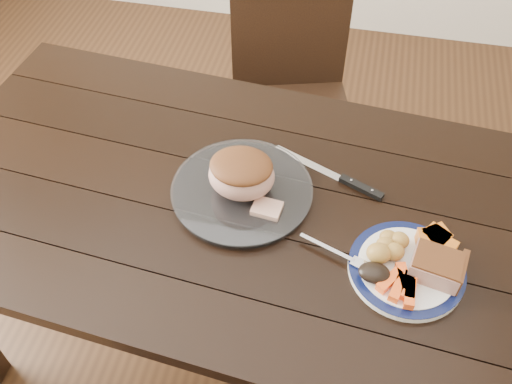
% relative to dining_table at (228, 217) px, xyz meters
% --- Properties ---
extents(ground, '(4.00, 4.00, 0.00)m').
position_rel_dining_table_xyz_m(ground, '(0.00, 0.00, -0.66)').
color(ground, '#472B16').
rests_on(ground, ground).
extents(dining_table, '(1.67, 1.04, 0.75)m').
position_rel_dining_table_xyz_m(dining_table, '(0.00, 0.00, 0.00)').
color(dining_table, black).
rests_on(dining_table, ground).
extents(chair_far, '(0.52, 0.53, 0.93)m').
position_rel_dining_table_xyz_m(chair_far, '(0.05, 0.73, -0.13)').
color(chair_far, black).
rests_on(chair_far, ground).
extents(dinner_plate, '(0.26, 0.26, 0.02)m').
position_rel_dining_table_xyz_m(dinner_plate, '(0.45, -0.14, 0.10)').
color(dinner_plate, white).
rests_on(dinner_plate, dining_table).
extents(plate_rim, '(0.26, 0.26, 0.02)m').
position_rel_dining_table_xyz_m(plate_rim, '(0.45, -0.14, 0.11)').
color(plate_rim, '#0B1239').
rests_on(plate_rim, dinner_plate).
extents(serving_platter, '(0.35, 0.35, 0.02)m').
position_rel_dining_table_xyz_m(serving_platter, '(0.04, 0.01, 0.10)').
color(serving_platter, white).
rests_on(serving_platter, dining_table).
extents(pork_slice, '(0.12, 0.11, 0.05)m').
position_rel_dining_table_xyz_m(pork_slice, '(0.51, -0.14, 0.14)').
color(pork_slice, tan).
rests_on(pork_slice, dinner_plate).
extents(roasted_potatoes, '(0.09, 0.10, 0.05)m').
position_rel_dining_table_xyz_m(roasted_potatoes, '(0.40, -0.11, 0.13)').
color(roasted_potatoes, gold).
rests_on(roasted_potatoes, dinner_plate).
extents(carrot_batons, '(0.09, 0.11, 0.02)m').
position_rel_dining_table_xyz_m(carrot_batons, '(0.44, -0.20, 0.12)').
color(carrot_batons, '#FF5515').
rests_on(carrot_batons, dinner_plate).
extents(pumpkin_wedges, '(0.09, 0.09, 0.04)m').
position_rel_dining_table_xyz_m(pumpkin_wedges, '(0.51, -0.07, 0.13)').
color(pumpkin_wedges, orange).
rests_on(pumpkin_wedges, dinner_plate).
extents(dark_mushroom, '(0.07, 0.05, 0.03)m').
position_rel_dining_table_xyz_m(dark_mushroom, '(0.38, -0.18, 0.13)').
color(dark_mushroom, black).
rests_on(dark_mushroom, dinner_plate).
extents(fork, '(0.17, 0.08, 0.00)m').
position_rel_dining_table_xyz_m(fork, '(0.30, -0.14, 0.11)').
color(fork, silver).
rests_on(fork, dinner_plate).
extents(roast_joint, '(0.16, 0.14, 0.11)m').
position_rel_dining_table_xyz_m(roast_joint, '(0.04, 0.01, 0.16)').
color(roast_joint, tan).
rests_on(roast_joint, serving_platter).
extents(cut_slice, '(0.08, 0.06, 0.02)m').
position_rel_dining_table_xyz_m(cut_slice, '(0.11, -0.05, 0.12)').
color(cut_slice, tan).
rests_on(cut_slice, serving_platter).
extents(carving_knife, '(0.30, 0.14, 0.01)m').
position_rel_dining_table_xyz_m(carving_knife, '(0.29, 0.10, 0.10)').
color(carving_knife, silver).
rests_on(carving_knife, dining_table).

